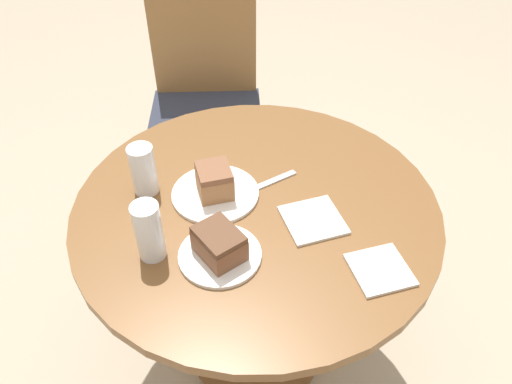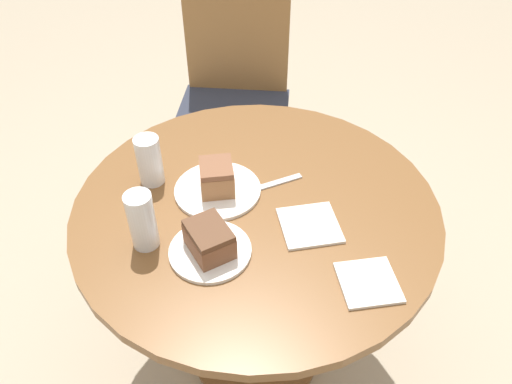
# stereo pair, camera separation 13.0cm
# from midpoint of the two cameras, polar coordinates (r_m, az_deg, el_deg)

# --- Properties ---
(ground_plane) EXTENTS (8.00, 8.00, 0.00)m
(ground_plane) POSITION_cam_midpoint_polar(r_m,az_deg,el_deg) (1.91, 2.04, -17.68)
(ground_plane) COLOR tan
(table) EXTENTS (0.97, 0.97, 0.74)m
(table) POSITION_cam_midpoint_polar(r_m,az_deg,el_deg) (1.44, 2.60, -5.96)
(table) COLOR brown
(table) RESTS_ON ground_plane
(chair) EXTENTS (0.50, 0.47, 0.98)m
(chair) POSITION_cam_midpoint_polar(r_m,az_deg,el_deg) (2.20, -0.80, 11.09)
(chair) COLOR olive
(chair) RESTS_ON ground_plane
(plate_near) EXTENTS (0.24, 0.24, 0.01)m
(plate_near) POSITION_cam_midpoint_polar(r_m,az_deg,el_deg) (1.35, -1.68, 0.12)
(plate_near) COLOR white
(plate_near) RESTS_ON table
(plate_far) EXTENTS (0.20, 0.20, 0.01)m
(plate_far) POSITION_cam_midpoint_polar(r_m,az_deg,el_deg) (1.20, -2.17, -6.89)
(plate_far) COLOR white
(plate_far) RESTS_ON table
(cake_slice_near) EXTENTS (0.10, 0.11, 0.08)m
(cake_slice_near) POSITION_cam_midpoint_polar(r_m,az_deg,el_deg) (1.32, -1.72, 1.59)
(cake_slice_near) COLOR #9E6B42
(cake_slice_near) RESTS_ON plate_near
(cake_slice_far) EXTENTS (0.14, 0.14, 0.07)m
(cake_slice_far) POSITION_cam_midpoint_polar(r_m,az_deg,el_deg) (1.17, -2.22, -5.57)
(cake_slice_far) COLOR brown
(cake_slice_far) RESTS_ON plate_far
(glass_lemonade) EXTENTS (0.07, 0.07, 0.16)m
(glass_lemonade) POSITION_cam_midpoint_polar(r_m,az_deg,el_deg) (1.19, -9.84, -3.61)
(glass_lemonade) COLOR beige
(glass_lemonade) RESTS_ON table
(glass_water) EXTENTS (0.07, 0.07, 0.14)m
(glass_water) POSITION_cam_midpoint_polar(r_m,az_deg,el_deg) (1.37, -9.41, 3.20)
(glass_water) COLOR silver
(glass_water) RESTS_ON table
(napkin_stack) EXTENTS (0.17, 0.17, 0.01)m
(napkin_stack) POSITION_cam_midpoint_polar(r_m,az_deg,el_deg) (1.27, 9.07, -3.92)
(napkin_stack) COLOR silver
(napkin_stack) RESTS_ON table
(fork) EXTENTS (0.18, 0.10, 0.00)m
(fork) POSITION_cam_midpoint_polar(r_m,az_deg,el_deg) (1.38, 4.35, 0.72)
(fork) COLOR silver
(fork) RESTS_ON table
(napkin_side) EXTENTS (0.15, 0.15, 0.01)m
(napkin_side) POSITION_cam_midpoint_polar(r_m,az_deg,el_deg) (1.19, 15.85, -10.08)
(napkin_side) COLOR silver
(napkin_side) RESTS_ON table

